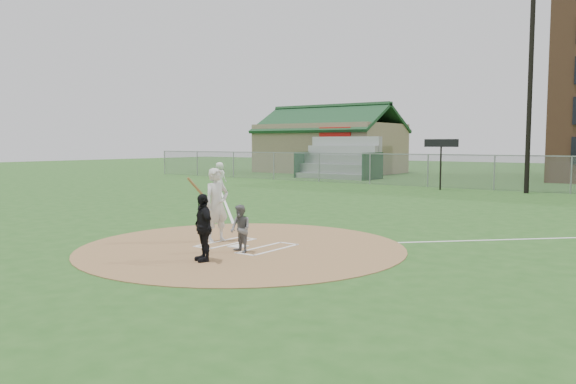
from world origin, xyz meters
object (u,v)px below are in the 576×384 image
Objects in this scene: home_plate at (238,246)px; umpire at (203,227)px; batter_at_plate at (217,205)px; ondeck_player at (220,176)px; catcher at (240,229)px.

home_plate is 0.27× the size of umpire.
batter_at_plate reaches higher than umpire.
umpire is at bearing 132.58° from ondeck_player.
catcher reaches higher than home_plate.
batter_at_plate reaches higher than catcher.
ondeck_player is at bearing 151.70° from catcher.
batter_at_plate is at bearing 152.02° from umpire.
batter_at_plate is at bearing 133.42° from ondeck_player.
batter_at_plate is (11.35, -12.21, 0.22)m from ondeck_player.
ondeck_player reaches higher than catcher.
catcher is 1.26m from umpire.
umpire is 2.56m from batter_at_plate.
catcher is 18.32m from ondeck_player.
catcher is at bearing -27.17° from batter_at_plate.
batter_at_plate is (-1.00, 0.26, 0.99)m from home_plate.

